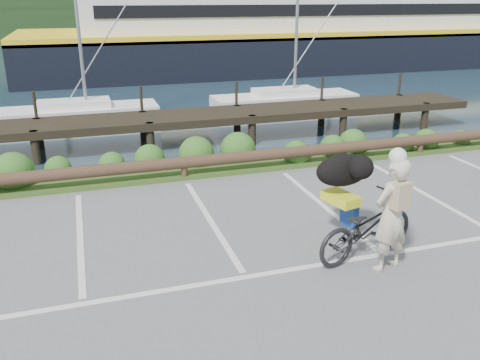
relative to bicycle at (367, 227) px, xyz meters
name	(u,v)px	position (x,y,z in m)	size (l,w,h in m)	color
ground	(239,266)	(-2.26, 0.34, -0.57)	(72.00, 72.00, 0.00)	#5D5D60
harbor_backdrop	(91,25)	(-1.87, 78.81, -0.57)	(170.00, 160.00, 30.00)	#192D3C
vegetation_strip	(179,169)	(-2.26, 5.64, -0.52)	(34.00, 1.60, 0.10)	#3D5B21
log_rail	(185,179)	(-2.26, 4.94, -0.57)	(32.00, 0.30, 0.60)	#443021
bicycle	(367,227)	(0.00, 0.00, 0.00)	(0.75, 2.15, 1.13)	black
cyclist	(391,215)	(0.13, -0.49, 0.43)	(0.72, 0.48, 1.99)	beige
dog	(343,170)	(-0.18, 0.67, 0.87)	(1.04, 0.51, 0.60)	black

